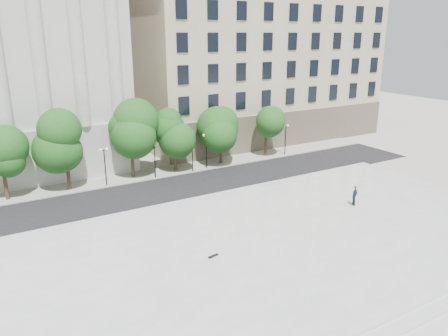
{
  "coord_description": "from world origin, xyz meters",
  "views": [
    {
      "loc": [
        -18.19,
        -20.78,
        15.38
      ],
      "look_at": [
        0.06,
        10.0,
        4.26
      ],
      "focal_mm": 35.0,
      "sensor_mm": 36.0,
      "label": 1
    }
  ],
  "objects_px": {
    "traffic_light_west": "(154,146)",
    "person_lying": "(354,203)",
    "skateboard": "(213,256)",
    "traffic_light_east": "(192,141)"
  },
  "relations": [
    {
      "from": "traffic_light_west",
      "to": "skateboard",
      "type": "xyz_separation_m",
      "value": [
        -3.54,
        -19.28,
        -3.25
      ]
    },
    {
      "from": "traffic_light_west",
      "to": "traffic_light_east",
      "type": "xyz_separation_m",
      "value": [
        4.57,
        0.0,
        -0.04
      ]
    },
    {
      "from": "traffic_light_west",
      "to": "skateboard",
      "type": "height_order",
      "value": "traffic_light_west"
    },
    {
      "from": "traffic_light_west",
      "to": "skateboard",
      "type": "bearing_deg",
      "value": -100.41
    },
    {
      "from": "person_lying",
      "to": "traffic_light_west",
      "type": "bearing_deg",
      "value": 90.77
    },
    {
      "from": "traffic_light_west",
      "to": "person_lying",
      "type": "height_order",
      "value": "traffic_light_west"
    },
    {
      "from": "traffic_light_east",
      "to": "skateboard",
      "type": "height_order",
      "value": "traffic_light_east"
    },
    {
      "from": "person_lying",
      "to": "traffic_light_east",
      "type": "bearing_deg",
      "value": 79.34
    },
    {
      "from": "traffic_light_east",
      "to": "person_lying",
      "type": "relative_size",
      "value": 2.31
    },
    {
      "from": "traffic_light_east",
      "to": "skateboard",
      "type": "distance_m",
      "value": 21.17
    }
  ]
}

